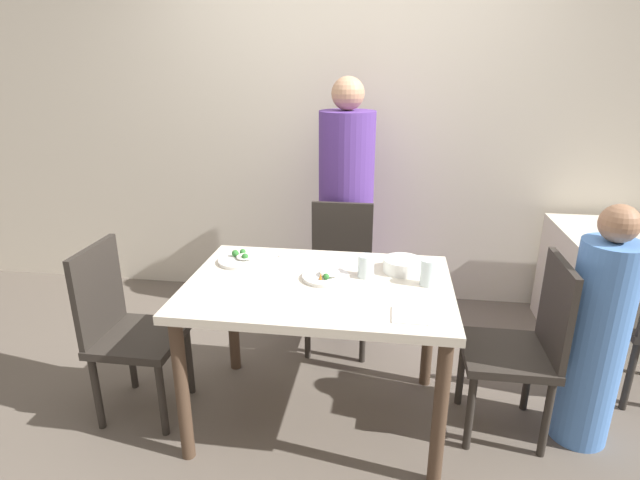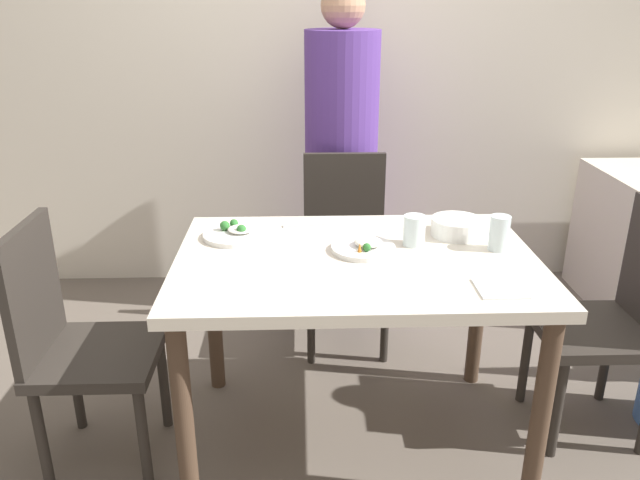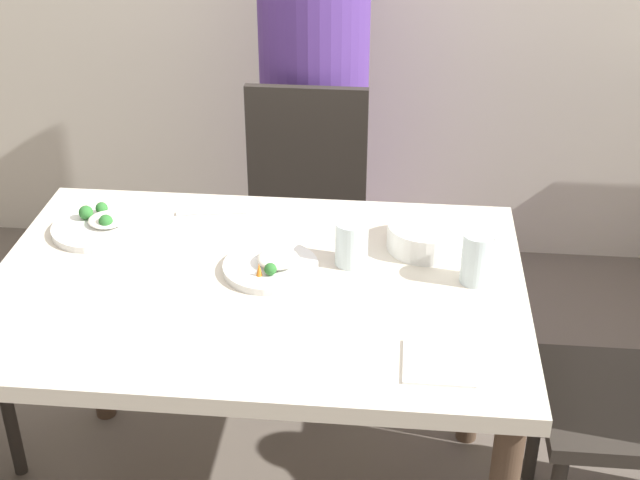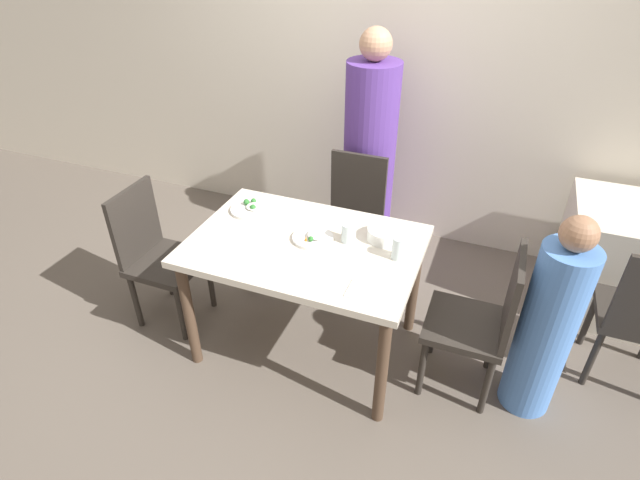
% 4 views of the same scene
% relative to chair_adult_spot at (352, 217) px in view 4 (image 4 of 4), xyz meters
% --- Properties ---
extents(ground_plane, '(10.00, 10.00, 0.00)m').
position_rel_chair_adult_spot_xyz_m(ground_plane, '(-0.02, -0.76, -0.48)').
color(ground_plane, '#60564C').
extents(wall_back, '(10.00, 0.06, 2.70)m').
position_rel_chair_adult_spot_xyz_m(wall_back, '(-0.02, 0.74, 0.87)').
color(wall_back, beige).
rests_on(wall_back, ground_plane).
extents(dining_table, '(1.21, 0.83, 0.74)m').
position_rel_chair_adult_spot_xyz_m(dining_table, '(-0.02, -0.76, 0.17)').
color(dining_table, beige).
rests_on(dining_table, ground_plane).
extents(chair_adult_spot, '(0.40, 0.40, 0.89)m').
position_rel_chair_adult_spot_xyz_m(chair_adult_spot, '(0.00, 0.00, 0.00)').
color(chair_adult_spot, '#2D2823').
rests_on(chair_adult_spot, ground_plane).
extents(chair_child_spot, '(0.40, 0.40, 0.89)m').
position_rel_chair_adult_spot_xyz_m(chair_child_spot, '(0.93, -0.72, 0.00)').
color(chair_child_spot, '#2D2823').
rests_on(chair_child_spot, ground_plane).
extents(chair_empty_left, '(0.40, 0.40, 0.89)m').
position_rel_chair_adult_spot_xyz_m(chair_empty_left, '(-0.97, -0.83, 0.00)').
color(chair_empty_left, '#2D2823').
rests_on(chair_empty_left, ground_plane).
extents(person_adult, '(0.36, 0.36, 1.62)m').
position_rel_chair_adult_spot_xyz_m(person_adult, '(0.00, 0.35, 0.27)').
color(person_adult, '#5B3893').
rests_on(person_adult, ground_plane).
extents(person_child, '(0.26, 0.26, 1.15)m').
position_rel_chair_adult_spot_xyz_m(person_child, '(1.23, -0.72, 0.05)').
color(person_child, '#5184D1').
rests_on(person_child, ground_plane).
extents(bowl_curry, '(0.18, 0.18, 0.06)m').
position_rel_chair_adult_spot_xyz_m(bowl_curry, '(0.36, -0.57, 0.30)').
color(bowl_curry, white).
rests_on(bowl_curry, dining_table).
extents(plate_rice_adult, '(0.22, 0.22, 0.05)m').
position_rel_chair_adult_spot_xyz_m(plate_rice_adult, '(0.01, -0.71, 0.28)').
color(plate_rice_adult, white).
rests_on(plate_rice_adult, dining_table).
extents(plate_rice_child, '(0.23, 0.23, 0.05)m').
position_rel_chair_adult_spot_xyz_m(plate_rice_child, '(-0.44, -0.56, 0.28)').
color(plate_rice_child, white).
rests_on(plate_rice_child, dining_table).
extents(glass_water_tall, '(0.08, 0.08, 0.11)m').
position_rel_chair_adult_spot_xyz_m(glass_water_tall, '(0.19, -0.66, 0.32)').
color(glass_water_tall, silver).
rests_on(glass_water_tall, dining_table).
extents(glass_water_short, '(0.07, 0.07, 0.12)m').
position_rel_chair_adult_spot_xyz_m(glass_water_short, '(0.47, -0.71, 0.32)').
color(glass_water_short, silver).
rests_on(glass_water_short, dining_table).
extents(napkin_folded, '(0.14, 0.14, 0.01)m').
position_rel_chair_adult_spot_xyz_m(napkin_folded, '(0.38, -1.03, 0.27)').
color(napkin_folded, white).
rests_on(napkin_folded, dining_table).
extents(fork_steel, '(0.18, 0.05, 0.01)m').
position_rel_chair_adult_spot_xyz_m(fork_steel, '(-0.18, -0.45, 0.27)').
color(fork_steel, silver).
rests_on(fork_steel, dining_table).
extents(background_table, '(0.71, 0.68, 0.72)m').
position_rel_chair_adult_spot_xyz_m(background_table, '(1.69, 0.29, -0.11)').
color(background_table, beige).
rests_on(background_table, ground_plane).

